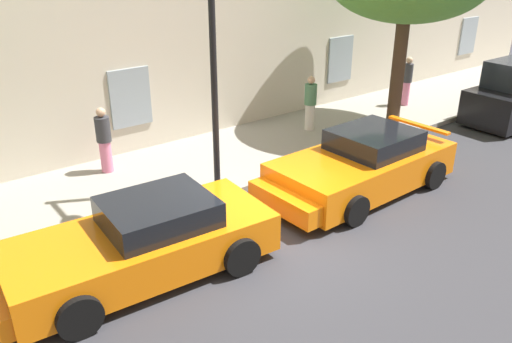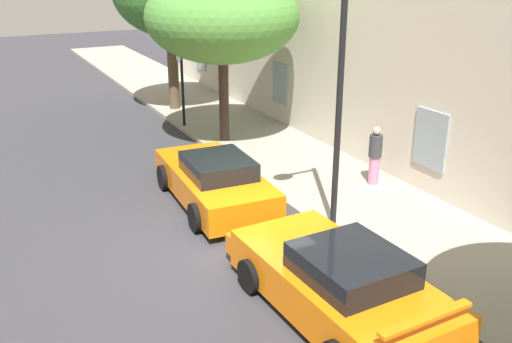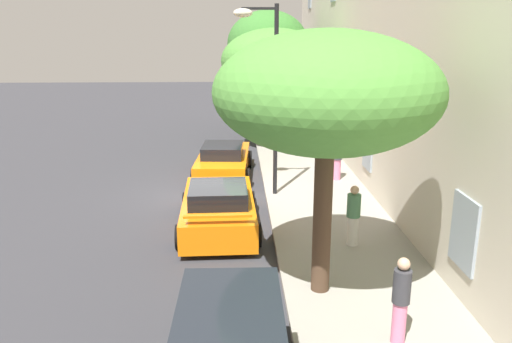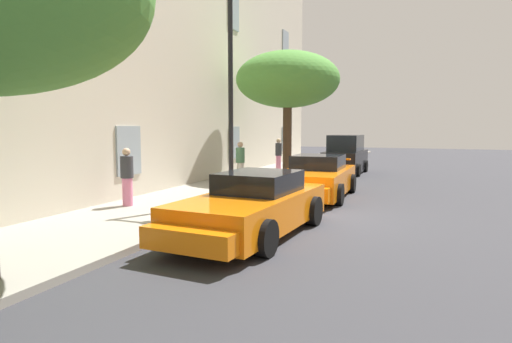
{
  "view_description": "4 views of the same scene",
  "coord_description": "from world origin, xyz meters",
  "px_view_note": "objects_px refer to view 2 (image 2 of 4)",
  "views": [
    {
      "loc": [
        -5.32,
        -6.74,
        5.31
      ],
      "look_at": [
        0.25,
        0.51,
        1.22
      ],
      "focal_mm": 36.5,
      "sensor_mm": 36.0,
      "label": 1
    },
    {
      "loc": [
        10.1,
        -4.81,
        5.92
      ],
      "look_at": [
        -0.49,
        0.7,
        1.39
      ],
      "focal_mm": 39.65,
      "sensor_mm": 36.0,
      "label": 2
    },
    {
      "loc": [
        17.01,
        0.9,
        5.52
      ],
      "look_at": [
        -0.05,
        1.59,
        0.78
      ],
      "focal_mm": 35.84,
      "sensor_mm": 36.0,
      "label": 3
    },
    {
      "loc": [
        -10.66,
        -3.06,
        2.31
      ],
      "look_at": [
        2.42,
        2.23,
        0.85
      ],
      "focal_mm": 29.99,
      "sensor_mm": 36.0,
      "label": 4
    }
  ],
  "objects_px": {
    "sportscar_red_lead": "(212,179)",
    "sportscar_yellow_flank": "(333,279)",
    "tree_midblock": "(222,17)",
    "pedestrian_strolling": "(375,155)",
    "street_lamp": "(326,40)",
    "traffic_light": "(179,56)"
  },
  "relations": [
    {
      "from": "sportscar_yellow_flank",
      "to": "tree_midblock",
      "type": "relative_size",
      "value": 0.88
    },
    {
      "from": "sportscar_yellow_flank",
      "to": "sportscar_red_lead",
      "type": "bearing_deg",
      "value": 179.56
    },
    {
      "from": "tree_midblock",
      "to": "sportscar_red_lead",
      "type": "bearing_deg",
      "value": -28.41
    },
    {
      "from": "pedestrian_strolling",
      "to": "sportscar_yellow_flank",
      "type": "bearing_deg",
      "value": -45.5
    },
    {
      "from": "sportscar_red_lead",
      "to": "tree_midblock",
      "type": "height_order",
      "value": "tree_midblock"
    },
    {
      "from": "sportscar_red_lead",
      "to": "sportscar_yellow_flank",
      "type": "relative_size",
      "value": 1.02
    },
    {
      "from": "sportscar_red_lead",
      "to": "pedestrian_strolling",
      "type": "height_order",
      "value": "pedestrian_strolling"
    },
    {
      "from": "tree_midblock",
      "to": "street_lamp",
      "type": "relative_size",
      "value": 0.89
    },
    {
      "from": "sportscar_red_lead",
      "to": "pedestrian_strolling",
      "type": "distance_m",
      "value": 4.42
    },
    {
      "from": "sportscar_yellow_flank",
      "to": "traffic_light",
      "type": "relative_size",
      "value": 1.3
    },
    {
      "from": "sportscar_yellow_flank",
      "to": "traffic_light",
      "type": "bearing_deg",
      "value": 172.16
    },
    {
      "from": "sportscar_red_lead",
      "to": "traffic_light",
      "type": "height_order",
      "value": "traffic_light"
    },
    {
      "from": "sportscar_red_lead",
      "to": "traffic_light",
      "type": "xyz_separation_m",
      "value": [
        -6.48,
        1.6,
        2.09
      ]
    },
    {
      "from": "sportscar_red_lead",
      "to": "traffic_light",
      "type": "distance_m",
      "value": 6.99
    },
    {
      "from": "sportscar_red_lead",
      "to": "sportscar_yellow_flank",
      "type": "height_order",
      "value": "sportscar_yellow_flank"
    },
    {
      "from": "tree_midblock",
      "to": "pedestrian_strolling",
      "type": "height_order",
      "value": "tree_midblock"
    },
    {
      "from": "sportscar_red_lead",
      "to": "tree_midblock",
      "type": "xyz_separation_m",
      "value": [
        -4.21,
        2.28,
        3.57
      ]
    },
    {
      "from": "traffic_light",
      "to": "pedestrian_strolling",
      "type": "relative_size",
      "value": 2.33
    },
    {
      "from": "traffic_light",
      "to": "sportscar_yellow_flank",
      "type": "bearing_deg",
      "value": -7.84
    },
    {
      "from": "street_lamp",
      "to": "traffic_light",
      "type": "bearing_deg",
      "value": 178.67
    },
    {
      "from": "tree_midblock",
      "to": "street_lamp",
      "type": "xyz_separation_m",
      "value": [
        7.09,
        -0.89,
        0.19
      ]
    },
    {
      "from": "traffic_light",
      "to": "street_lamp",
      "type": "distance_m",
      "value": 9.51
    }
  ]
}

